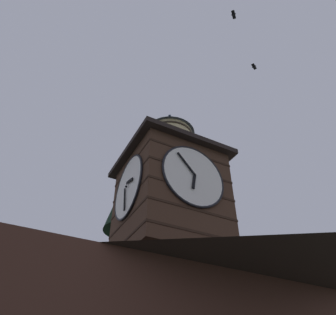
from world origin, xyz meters
name	(u,v)px	position (x,y,z in m)	size (l,w,h in m)	color
clock_tower	(170,193)	(-2.35, -3.28, 9.34)	(4.77, 4.77, 8.55)	#422B1E
pine_tree_behind	(122,290)	(-1.94, -7.55, 6.01)	(5.26, 5.26, 15.26)	#473323
flying_bird_high	(254,67)	(-6.27, 0.01, 17.41)	(0.48, 0.35, 0.13)	black
flying_bird_low	(234,14)	(-4.08, 1.32, 19.31)	(0.52, 0.50, 0.15)	black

